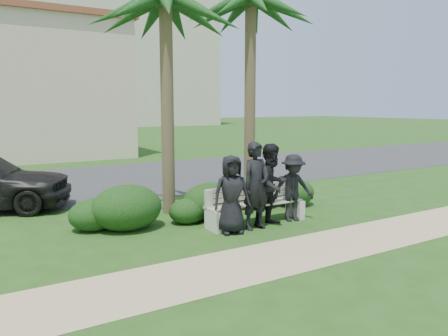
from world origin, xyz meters
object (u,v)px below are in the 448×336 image
at_px(man_b, 256,186).
at_px(man_c, 272,185).
at_px(palm_right, 251,1).
at_px(park_bench, 256,207).
at_px(palm_left, 165,1).
at_px(man_a, 232,194).
at_px(man_d, 293,188).

bearing_deg(man_b, man_c, 2.44).
bearing_deg(palm_right, park_bench, -121.51).
bearing_deg(palm_right, palm_left, -169.84).
height_order(park_bench, man_c, man_c).
relative_size(park_bench, palm_left, 0.40).
bearing_deg(man_b, man_a, 175.54).
bearing_deg(park_bench, man_d, -15.87).
relative_size(park_bench, man_b, 1.26).
bearing_deg(man_b, palm_right, 53.98).
relative_size(man_b, palm_left, 0.31).
height_order(man_b, palm_left, palm_left).
bearing_deg(man_a, man_c, 14.90).
height_order(man_b, man_d, man_b).
bearing_deg(palm_left, man_c, -56.66).
bearing_deg(palm_right, man_a, -130.22).
xyz_separation_m(man_a, palm_left, (-0.40, 2.35, 4.34)).
distance_m(park_bench, palm_right, 5.99).
bearing_deg(palm_left, man_a, -80.24).
xyz_separation_m(man_c, palm_left, (-1.51, 2.30, 4.25)).
height_order(man_c, palm_right, palm_right).
distance_m(palm_left, palm_right, 2.90).
relative_size(park_bench, man_a, 1.45).
xyz_separation_m(park_bench, palm_left, (-1.29, 1.99, 4.80)).
bearing_deg(man_b, palm_left, 109.69).
height_order(man_a, palm_left, palm_left).
height_order(park_bench, man_a, man_a).
relative_size(park_bench, palm_right, 0.37).
bearing_deg(man_c, man_b, 173.74).
bearing_deg(man_c, man_d, -8.48).
distance_m(man_b, man_d, 1.15).
relative_size(man_d, palm_left, 0.26).
relative_size(man_a, man_b, 0.87).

